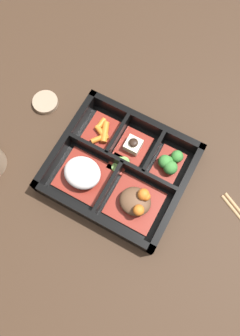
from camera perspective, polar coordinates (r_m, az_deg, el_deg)
ground_plane at (r=0.71m, az=0.00°, el=-0.63°), size 3.00×3.00×0.00m
bento_base at (r=0.71m, az=0.00°, el=-0.51°), size 0.28×0.25×0.01m
bento_rim at (r=0.69m, az=0.17°, el=0.20°), size 0.28×0.25×0.05m
bowl_stew at (r=0.67m, az=2.81°, el=-5.89°), size 0.10×0.10×0.05m
bowl_rice at (r=0.68m, az=-6.54°, el=-0.95°), size 0.10×0.10×0.05m
bowl_greens at (r=0.70m, az=8.58°, el=0.90°), size 0.06×0.08×0.04m
bowl_tofu at (r=0.71m, az=2.59°, el=3.69°), size 0.07×0.08×0.03m
bowl_carrots at (r=0.73m, az=-3.22°, el=6.32°), size 0.06×0.08×0.02m
bowl_pickles at (r=0.70m, az=-0.19°, el=0.77°), size 0.04×0.04×0.01m
sauce_dish at (r=0.79m, az=-12.86°, el=11.10°), size 0.06×0.06×0.01m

